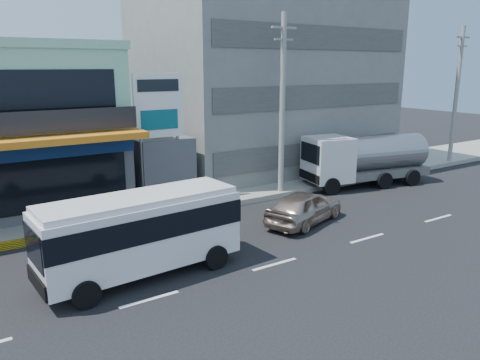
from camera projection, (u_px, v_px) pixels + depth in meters
name	position (u px, v px, depth m)	size (l,w,h in m)	color
ground	(275.00, 264.00, 17.55)	(120.00, 120.00, 0.00)	black
sidewalk	(246.00, 188.00, 27.90)	(70.00, 5.00, 0.30)	gray
concrete_building	(262.00, 69.00, 33.39)	(16.00, 12.00, 14.00)	gray
gap_structure	(149.00, 164.00, 26.91)	(3.00, 6.00, 3.50)	#444549
satellite_dish	(155.00, 135.00, 25.66)	(1.50, 1.50, 0.15)	slate
billboard	(159.00, 113.00, 23.61)	(2.60, 0.18, 6.90)	gray
utility_pole_near	(282.00, 105.00, 25.52)	(1.60, 0.30, 10.00)	#999993
utility_pole_far	(456.00, 95.00, 33.97)	(1.60, 0.30, 10.00)	#999993
minibus	(141.00, 229.00, 16.23)	(7.17, 2.85, 2.94)	silver
sedan	(304.00, 207.00, 21.98)	(1.87, 4.65, 1.58)	tan
tanker_truck	(362.00, 159.00, 28.66)	(8.33, 3.92, 3.16)	silver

